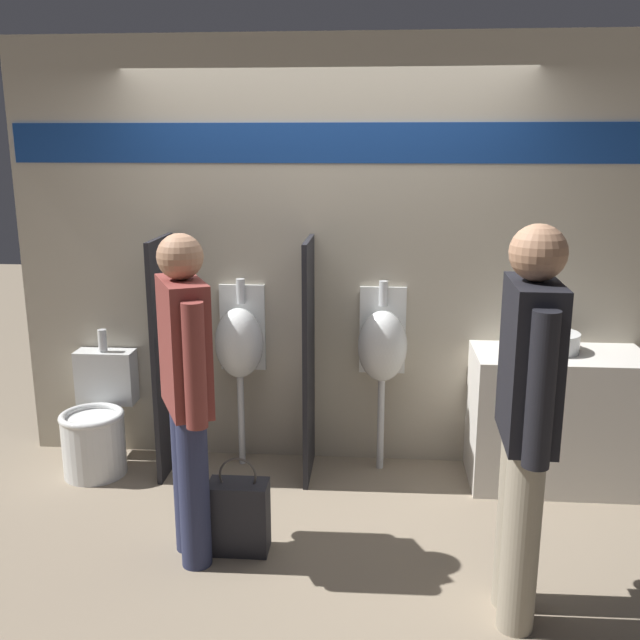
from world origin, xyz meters
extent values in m
plane|color=gray|center=(0.00, 0.00, 0.00)|extent=(16.00, 16.00, 0.00)
cube|color=#B2A893|center=(0.00, 0.60, 1.35)|extent=(4.00, 0.06, 2.70)
cube|color=navy|center=(0.00, 0.56, 2.06)|extent=(3.92, 0.01, 0.24)
cube|color=silver|center=(1.44, 0.31, 0.42)|extent=(1.02, 0.52, 0.84)
cylinder|color=silver|center=(1.39, 0.36, 0.90)|extent=(0.33, 0.33, 0.12)
cylinder|color=silver|center=(1.39, 0.48, 1.02)|extent=(0.03, 0.03, 0.14)
cube|color=#232328|center=(1.13, 0.20, 0.84)|extent=(0.07, 0.14, 0.01)
cube|color=black|center=(-0.99, 0.32, 0.75)|extent=(0.03, 0.49, 1.51)
cube|color=black|center=(-0.08, 0.32, 0.75)|extent=(0.03, 0.49, 1.51)
cylinder|color=silver|center=(-0.54, 0.43, 0.31)|extent=(0.04, 0.04, 0.62)
ellipsoid|color=silver|center=(-0.54, 0.43, 0.83)|extent=(0.31, 0.27, 0.45)
cube|color=silver|center=(-0.54, 0.56, 0.89)|extent=(0.29, 0.02, 0.57)
cylinder|color=silver|center=(-0.54, 0.52, 1.14)|extent=(0.06, 0.06, 0.16)
cylinder|color=silver|center=(0.37, 0.43, 0.31)|extent=(0.04, 0.04, 0.62)
ellipsoid|color=silver|center=(0.37, 0.43, 0.83)|extent=(0.31, 0.27, 0.45)
cube|color=silver|center=(0.37, 0.56, 0.89)|extent=(0.29, 0.02, 0.57)
cylinder|color=silver|center=(0.37, 0.52, 1.14)|extent=(0.06, 0.06, 0.16)
cylinder|color=silver|center=(-1.44, 0.19, 0.19)|extent=(0.39, 0.39, 0.38)
torus|color=silver|center=(-1.44, 0.19, 0.39)|extent=(0.40, 0.40, 0.04)
cube|color=silver|center=(-1.44, 0.48, 0.56)|extent=(0.38, 0.16, 0.35)
cylinder|color=silver|center=(-1.44, 0.46, 0.82)|extent=(0.06, 0.06, 0.14)
cylinder|color=gray|center=(0.96, -1.11, 0.43)|extent=(0.16, 0.16, 0.85)
cylinder|color=gray|center=(0.96, -0.94, 0.43)|extent=(0.16, 0.16, 0.85)
cube|color=black|center=(0.96, -1.03, 1.19)|extent=(0.21, 0.45, 0.67)
cylinder|color=black|center=(0.95, -1.28, 1.15)|extent=(0.11, 0.11, 0.62)
cylinder|color=black|center=(0.97, -0.77, 1.15)|extent=(0.11, 0.11, 0.62)
sphere|color=#A87A5B|center=(0.96, -1.03, 1.64)|extent=(0.23, 0.23, 0.23)
cylinder|color=#282D4C|center=(-0.55, -0.74, 0.40)|extent=(0.15, 0.15, 0.80)
cylinder|color=#282D4C|center=(-0.62, -0.60, 0.40)|extent=(0.15, 0.15, 0.80)
cube|color=brown|center=(-0.58, -0.67, 1.12)|extent=(0.35, 0.46, 0.64)
cylinder|color=brown|center=(-0.48, -0.89, 1.09)|extent=(0.10, 0.10, 0.59)
cylinder|color=brown|center=(-0.69, -0.46, 1.09)|extent=(0.10, 0.10, 0.59)
sphere|color=#A87A5B|center=(-0.58, -0.67, 1.55)|extent=(0.22, 0.22, 0.22)
cube|color=#232328|center=(-0.36, -0.61, 0.19)|extent=(0.31, 0.17, 0.38)
torus|color=#4C4742|center=(-0.36, -0.61, 0.42)|extent=(0.20, 0.01, 0.20)
camera|label=1|loc=(0.32, -3.88, 2.06)|focal=40.00mm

